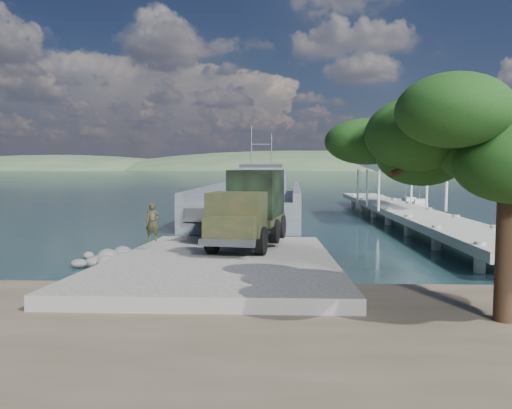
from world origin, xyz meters
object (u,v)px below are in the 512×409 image
landing_craft (254,206)px  overhang_tree (486,139)px  pier (400,203)px  military_truck (251,208)px  sailboat_near (419,205)px  sailboat_far (406,202)px  soldier (153,230)px

landing_craft → overhang_tree: bearing=-74.6°
pier → military_truck: 20.26m
pier → sailboat_near: size_ratio=7.50×
landing_craft → overhang_tree: 34.99m
landing_craft → sailboat_far: (17.85, 12.87, -0.52)m
pier → landing_craft: 13.71m
landing_craft → sailboat_far: bearing=38.0°
pier → overhang_tree: overhang_tree is taller
pier → landing_craft: bearing=157.8°
sailboat_far → overhang_tree: size_ratio=0.77×
sailboat_near → soldier: bearing=-114.5°
pier → landing_craft: (-12.67, 5.16, -0.77)m
soldier → sailboat_near: sailboat_near is taller
military_truck → sailboat_far: 38.47m
landing_craft → pier: bearing=-20.0°
military_truck → overhang_tree: overhang_tree is taller
military_truck → sailboat_far: (17.13, 34.38, -2.17)m
sailboat_far → pier: bearing=-115.8°
military_truck → sailboat_near: bearing=70.3°
soldier → sailboat_near: bearing=46.9°
sailboat_near → overhang_tree: overhang_tree is taller
soldier → sailboat_far: bearing=50.2°
military_truck → soldier: military_truck is taller
pier → sailboat_near: (5.79, 14.61, -1.29)m
landing_craft → overhang_tree: (7.94, -33.76, 4.61)m
military_truck → sailboat_near: sailboat_near is taller
soldier → sailboat_far: (22.03, 36.00, -1.16)m
pier → military_truck: pier is taller
landing_craft → sailboat_near: landing_craft is taller
pier → sailboat_far: (5.18, 18.04, -1.29)m
soldier → sailboat_far: size_ratio=0.34×
landing_craft → military_truck: 21.58m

